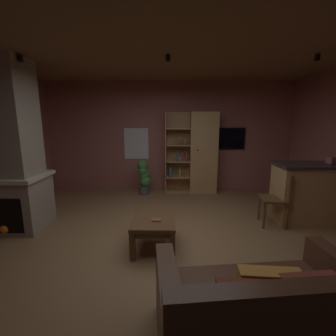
{
  "coord_description": "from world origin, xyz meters",
  "views": [
    {
      "loc": [
        0.05,
        -3.19,
        1.78
      ],
      "look_at": [
        0.0,
        0.4,
        1.05
      ],
      "focal_mm": 25.27,
      "sensor_mm": 36.0,
      "label": 1
    }
  ],
  "objects_px": {
    "dining_chair": "(279,196)",
    "leather_couch": "(264,317)",
    "coffee_table": "(154,225)",
    "potted_floor_plant": "(144,177)",
    "kitchen_bar_counter": "(317,193)",
    "wall_mounted_tv": "(226,138)",
    "table_book_0": "(157,220)",
    "bookshelf_cabinet": "(200,153)",
    "tissue_box": "(331,160)",
    "stone_fireplace": "(11,156)"
  },
  "relations": [
    {
      "from": "dining_chair",
      "to": "leather_couch",
      "type": "bearing_deg",
      "value": -115.91
    },
    {
      "from": "coffee_table",
      "to": "potted_floor_plant",
      "type": "bearing_deg",
      "value": 99.58
    },
    {
      "from": "kitchen_bar_counter",
      "to": "wall_mounted_tv",
      "type": "relative_size",
      "value": 1.56
    },
    {
      "from": "potted_floor_plant",
      "to": "wall_mounted_tv",
      "type": "xyz_separation_m",
      "value": [
        2.03,
        0.42,
        0.9
      ]
    },
    {
      "from": "kitchen_bar_counter",
      "to": "leather_couch",
      "type": "distance_m",
      "value": 3.06
    },
    {
      "from": "coffee_table",
      "to": "table_book_0",
      "type": "relative_size",
      "value": 5.65
    },
    {
      "from": "table_book_0",
      "to": "coffee_table",
      "type": "bearing_deg",
      "value": 125.83
    },
    {
      "from": "bookshelf_cabinet",
      "to": "kitchen_bar_counter",
      "type": "xyz_separation_m",
      "value": [
        1.85,
        -1.78,
        -0.45
      ]
    },
    {
      "from": "wall_mounted_tv",
      "to": "kitchen_bar_counter",
      "type": "bearing_deg",
      "value": -59.32
    },
    {
      "from": "bookshelf_cabinet",
      "to": "wall_mounted_tv",
      "type": "xyz_separation_m",
      "value": [
        0.67,
        0.21,
        0.35
      ]
    },
    {
      "from": "potted_floor_plant",
      "to": "wall_mounted_tv",
      "type": "distance_m",
      "value": 2.26
    },
    {
      "from": "leather_couch",
      "to": "dining_chair",
      "type": "bearing_deg",
      "value": 64.09
    },
    {
      "from": "bookshelf_cabinet",
      "to": "leather_couch",
      "type": "height_order",
      "value": "bookshelf_cabinet"
    },
    {
      "from": "table_book_0",
      "to": "dining_chair",
      "type": "relative_size",
      "value": 0.13
    },
    {
      "from": "dining_chair",
      "to": "bookshelf_cabinet",
      "type": "bearing_deg",
      "value": 120.34
    },
    {
      "from": "kitchen_bar_counter",
      "to": "wall_mounted_tv",
      "type": "xyz_separation_m",
      "value": [
        -1.18,
        1.99,
        0.8
      ]
    },
    {
      "from": "bookshelf_cabinet",
      "to": "coffee_table",
      "type": "xyz_separation_m",
      "value": [
        -0.94,
        -2.7,
        -0.63
      ]
    },
    {
      "from": "kitchen_bar_counter",
      "to": "coffee_table",
      "type": "distance_m",
      "value": 2.94
    },
    {
      "from": "kitchen_bar_counter",
      "to": "potted_floor_plant",
      "type": "xyz_separation_m",
      "value": [
        -3.21,
        1.58,
        -0.1
      ]
    },
    {
      "from": "bookshelf_cabinet",
      "to": "tissue_box",
      "type": "relative_size",
      "value": 16.43
    },
    {
      "from": "coffee_table",
      "to": "table_book_0",
      "type": "xyz_separation_m",
      "value": [
        0.04,
        -0.06,
        0.1
      ]
    },
    {
      "from": "leather_couch",
      "to": "potted_floor_plant",
      "type": "relative_size",
      "value": 2.01
    },
    {
      "from": "tissue_box",
      "to": "leather_couch",
      "type": "bearing_deg",
      "value": -129.42
    },
    {
      "from": "stone_fireplace",
      "to": "wall_mounted_tv",
      "type": "xyz_separation_m",
      "value": [
        3.92,
        2.29,
        0.11
      ]
    },
    {
      "from": "stone_fireplace",
      "to": "potted_floor_plant",
      "type": "xyz_separation_m",
      "value": [
        1.89,
        1.88,
        -0.8
      ]
    },
    {
      "from": "leather_couch",
      "to": "dining_chair",
      "type": "xyz_separation_m",
      "value": [
        1.11,
        2.29,
        0.23
      ]
    },
    {
      "from": "kitchen_bar_counter",
      "to": "coffee_table",
      "type": "height_order",
      "value": "kitchen_bar_counter"
    },
    {
      "from": "kitchen_bar_counter",
      "to": "dining_chair",
      "type": "height_order",
      "value": "kitchen_bar_counter"
    },
    {
      "from": "bookshelf_cabinet",
      "to": "potted_floor_plant",
      "type": "height_order",
      "value": "bookshelf_cabinet"
    },
    {
      "from": "tissue_box",
      "to": "potted_floor_plant",
      "type": "height_order",
      "value": "tissue_box"
    },
    {
      "from": "stone_fireplace",
      "to": "coffee_table",
      "type": "relative_size",
      "value": 3.88
    },
    {
      "from": "leather_couch",
      "to": "table_book_0",
      "type": "distance_m",
      "value": 1.72
    },
    {
      "from": "bookshelf_cabinet",
      "to": "dining_chair",
      "type": "xyz_separation_m",
      "value": [
        1.13,
        -1.93,
        -0.45
      ]
    },
    {
      "from": "coffee_table",
      "to": "dining_chair",
      "type": "bearing_deg",
      "value": 20.7
    },
    {
      "from": "stone_fireplace",
      "to": "potted_floor_plant",
      "type": "relative_size",
      "value": 3.2
    },
    {
      "from": "bookshelf_cabinet",
      "to": "coffee_table",
      "type": "relative_size",
      "value": 2.83
    },
    {
      "from": "bookshelf_cabinet",
      "to": "coffee_table",
      "type": "height_order",
      "value": "bookshelf_cabinet"
    },
    {
      "from": "kitchen_bar_counter",
      "to": "dining_chair",
      "type": "bearing_deg",
      "value": -168.96
    },
    {
      "from": "coffee_table",
      "to": "bookshelf_cabinet",
      "type": "bearing_deg",
      "value": 70.92
    },
    {
      "from": "stone_fireplace",
      "to": "kitchen_bar_counter",
      "type": "relative_size",
      "value": 1.82
    },
    {
      "from": "stone_fireplace",
      "to": "table_book_0",
      "type": "height_order",
      "value": "stone_fireplace"
    },
    {
      "from": "stone_fireplace",
      "to": "coffee_table",
      "type": "xyz_separation_m",
      "value": [
        2.31,
        -0.62,
        -0.87
      ]
    },
    {
      "from": "bookshelf_cabinet",
      "to": "leather_couch",
      "type": "xyz_separation_m",
      "value": [
        0.01,
        -4.21,
        -0.68
      ]
    },
    {
      "from": "coffee_table",
      "to": "kitchen_bar_counter",
      "type": "bearing_deg",
      "value": 18.28
    },
    {
      "from": "tissue_box",
      "to": "dining_chair",
      "type": "distance_m",
      "value": 1.09
    },
    {
      "from": "coffee_table",
      "to": "table_book_0",
      "type": "bearing_deg",
      "value": -54.17
    },
    {
      "from": "leather_couch",
      "to": "stone_fireplace",
      "type": "bearing_deg",
      "value": 146.85
    },
    {
      "from": "stone_fireplace",
      "to": "tissue_box",
      "type": "bearing_deg",
      "value": 3.51
    },
    {
      "from": "tissue_box",
      "to": "coffee_table",
      "type": "distance_m",
      "value": 3.21
    },
    {
      "from": "table_book_0",
      "to": "potted_floor_plant",
      "type": "xyz_separation_m",
      "value": [
        -0.46,
        2.56,
        -0.02
      ]
    }
  ]
}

